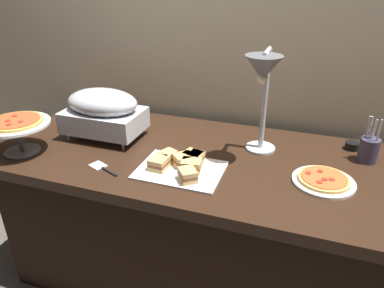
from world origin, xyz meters
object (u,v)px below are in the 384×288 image
chafing_dish (103,111)px  utensil_holder (369,149)px  sandwich_platter (181,165)px  serving_spatula (103,168)px  pizza_plate_center (17,126)px  pizza_plate_front (324,180)px  sauce_cup_near (352,145)px  heat_lamp (263,79)px

chafing_dish → utensil_holder: chafing_dish is taller
sandwich_platter → serving_spatula: 0.34m
sandwich_platter → pizza_plate_center: bearing=-173.3°
pizza_plate_front → pizza_plate_center: pizza_plate_center is taller
chafing_dish → sauce_cup_near: chafing_dish is taller
sandwich_platter → heat_lamp: bearing=34.0°
utensil_holder → heat_lamp: bearing=-161.8°
pizza_plate_center → serving_spatula: size_ratio=1.75×
utensil_holder → serving_spatula: (-1.08, -0.45, -0.06)m
sauce_cup_near → utensil_holder: utensil_holder is taller
heat_lamp → pizza_plate_front: 0.48m
pizza_plate_front → serving_spatula: size_ratio=1.46×
chafing_dish → pizza_plate_front: bearing=-5.3°
utensil_holder → sauce_cup_near: bearing=117.5°
utensil_holder → serving_spatula: 1.17m
pizza_plate_front → sauce_cup_near: bearing=71.2°
sauce_cup_near → utensil_holder: 0.13m
pizza_plate_center → sauce_cup_near: pizza_plate_center is taller
sauce_cup_near → utensil_holder: size_ratio=0.30×
heat_lamp → sauce_cup_near: bearing=32.1°
pizza_plate_center → sandwich_platter: 0.78m
chafing_dish → serving_spatula: chafing_dish is taller
sauce_cup_near → heat_lamp: bearing=-147.9°
heat_lamp → pizza_plate_front: bearing=-19.6°
chafing_dish → sauce_cup_near: 1.23m
pizza_plate_center → serving_spatula: bearing=-1.8°
pizza_plate_center → chafing_dish: bearing=44.8°
pizza_plate_center → sauce_cup_near: 1.57m
chafing_dish → utensil_holder: bearing=7.3°
chafing_dish → pizza_plate_front: size_ratio=1.56×
heat_lamp → sandwich_platter: 0.49m
utensil_holder → serving_spatula: utensil_holder is taller
pizza_plate_front → utensil_holder: 0.32m
heat_lamp → pizza_plate_front: heat_lamp is taller
utensil_holder → chafing_dish: bearing=-172.7°
sauce_cup_near → sandwich_platter: bearing=-147.1°
chafing_dish → utensil_holder: size_ratio=1.82×
heat_lamp → sandwich_platter: size_ratio=1.35×
pizza_plate_front → utensil_holder: (0.18, 0.26, 0.05)m
sandwich_platter → sauce_cup_near: bearing=32.9°
pizza_plate_front → utensil_holder: size_ratio=1.17×
pizza_plate_front → sandwich_platter: 0.59m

